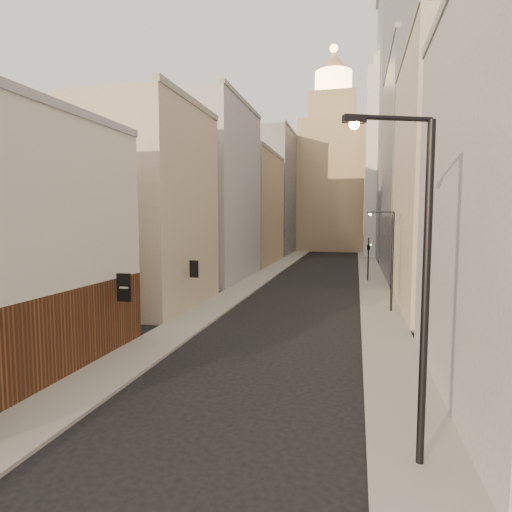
# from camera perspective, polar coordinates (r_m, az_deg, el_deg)

# --- Properties ---
(sidewalk_left) EXTENTS (3.00, 140.00, 0.15)m
(sidewalk_left) POSITION_cam_1_polar(r_m,az_deg,el_deg) (62.46, 2.91, -1.46)
(sidewalk_left) COLOR gray
(sidewalk_left) RESTS_ON ground
(sidewalk_right) EXTENTS (3.00, 140.00, 0.15)m
(sidewalk_right) POSITION_cam_1_polar(r_m,az_deg,el_deg) (61.51, 14.92, -1.73)
(sidewalk_right) COLOR gray
(sidewalk_right) RESTS_ON ground
(left_bldg_beige) EXTENTS (8.00, 12.00, 16.00)m
(left_bldg_beige) POSITION_cam_1_polar(r_m,az_deg,el_deg) (36.08, -14.20, 6.16)
(left_bldg_beige) COLOR tan
(left_bldg_beige) RESTS_ON ground
(left_bldg_grey) EXTENTS (8.00, 16.00, 20.00)m
(left_bldg_grey) POSITION_cam_1_polar(r_m,az_deg,el_deg) (50.89, -5.86, 8.21)
(left_bldg_grey) COLOR gray
(left_bldg_grey) RESTS_ON ground
(left_bldg_tan) EXTENTS (8.00, 18.00, 17.00)m
(left_bldg_tan) POSITION_cam_1_polar(r_m,az_deg,el_deg) (68.10, -0.88, 6.19)
(left_bldg_tan) COLOR tan
(left_bldg_tan) RESTS_ON ground
(left_bldg_wingrid) EXTENTS (8.00, 20.00, 24.00)m
(left_bldg_wingrid) POSITION_cam_1_polar(r_m,az_deg,el_deg) (87.75, 2.32, 8.25)
(left_bldg_wingrid) COLOR gray
(left_bldg_wingrid) RESTS_ON ground
(right_bldg_beige) EXTENTS (8.00, 16.00, 20.00)m
(right_bldg_beige) POSITION_cam_1_polar(r_m,az_deg,el_deg) (36.92, 25.12, 8.92)
(right_bldg_beige) COLOR tan
(right_bldg_beige) RESTS_ON ground
(right_bldg_wingrid) EXTENTS (8.00, 20.00, 26.00)m
(right_bldg_wingrid) POSITION_cam_1_polar(r_m,az_deg,el_deg) (56.83, 21.03, 10.61)
(right_bldg_wingrid) COLOR gray
(right_bldg_wingrid) RESTS_ON ground
(highrise) EXTENTS (21.00, 23.00, 51.20)m
(highrise) POSITION_cam_1_polar(r_m,az_deg,el_deg) (87.08, 22.80, 16.96)
(highrise) COLOR gray
(highrise) RESTS_ON ground
(clock_tower) EXTENTS (14.00, 14.00, 44.90)m
(clock_tower) POSITION_cam_1_polar(r_m,az_deg,el_deg) (98.75, 10.09, 11.11)
(clock_tower) COLOR tan
(clock_tower) RESTS_ON ground
(white_tower) EXTENTS (8.00, 8.00, 41.50)m
(white_tower) POSITION_cam_1_polar(r_m,az_deg,el_deg) (84.99, 17.17, 12.60)
(white_tower) COLOR silver
(white_tower) RESTS_ON ground
(streetlamp_near) EXTENTS (2.48, 1.15, 9.98)m
(streetlamp_near) POSITION_cam_1_polar(r_m,az_deg,el_deg) (12.76, 20.76, -2.24)
(streetlamp_near) COLOR black
(streetlamp_near) RESTS_ON ground
(streetlamp_mid) EXTENTS (2.03, 0.40, 7.74)m
(streetlamp_mid) POSITION_cam_1_polar(r_m,az_deg,el_deg) (33.95, 17.40, 0.10)
(streetlamp_mid) COLOR black
(streetlamp_mid) RESTS_ON ground
(traffic_light_right) EXTENTS (0.66, 0.65, 5.00)m
(traffic_light_right) POSITION_cam_1_polar(r_m,az_deg,el_deg) (49.89, 14.77, 0.99)
(traffic_light_right) COLOR black
(traffic_light_right) RESTS_ON ground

